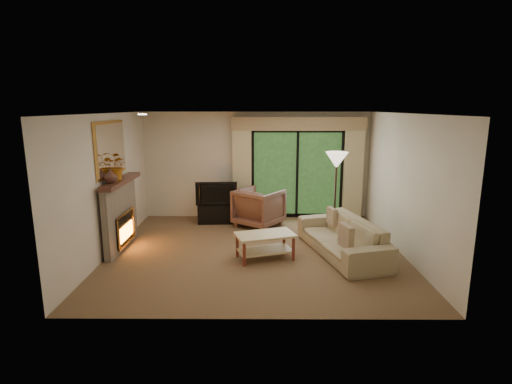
{
  "coord_description": "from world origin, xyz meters",
  "views": [
    {
      "loc": [
        0.05,
        -7.25,
        2.72
      ],
      "look_at": [
        0.0,
        0.3,
        1.1
      ],
      "focal_mm": 28.0,
      "sensor_mm": 36.0,
      "label": 1
    }
  ],
  "objects_px": {
    "armchair": "(259,207)",
    "media_console": "(217,213)",
    "coffee_table": "(265,246)",
    "sofa": "(342,237)"
  },
  "relations": [
    {
      "from": "armchair",
      "to": "coffee_table",
      "type": "height_order",
      "value": "armchair"
    },
    {
      "from": "sofa",
      "to": "coffee_table",
      "type": "xyz_separation_m",
      "value": [
        -1.44,
        -0.23,
        -0.1
      ]
    },
    {
      "from": "armchair",
      "to": "media_console",
      "type": "bearing_deg",
      "value": 20.6
    },
    {
      "from": "sofa",
      "to": "coffee_table",
      "type": "relative_size",
      "value": 2.21
    },
    {
      "from": "media_console",
      "to": "coffee_table",
      "type": "bearing_deg",
      "value": -67.46
    },
    {
      "from": "coffee_table",
      "to": "media_console",
      "type": "bearing_deg",
      "value": 98.11
    },
    {
      "from": "coffee_table",
      "to": "sofa",
      "type": "bearing_deg",
      "value": -8.49
    },
    {
      "from": "sofa",
      "to": "coffee_table",
      "type": "distance_m",
      "value": 1.46
    },
    {
      "from": "media_console",
      "to": "armchair",
      "type": "height_order",
      "value": "armchair"
    },
    {
      "from": "armchair",
      "to": "coffee_table",
      "type": "relative_size",
      "value": 0.92
    }
  ]
}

